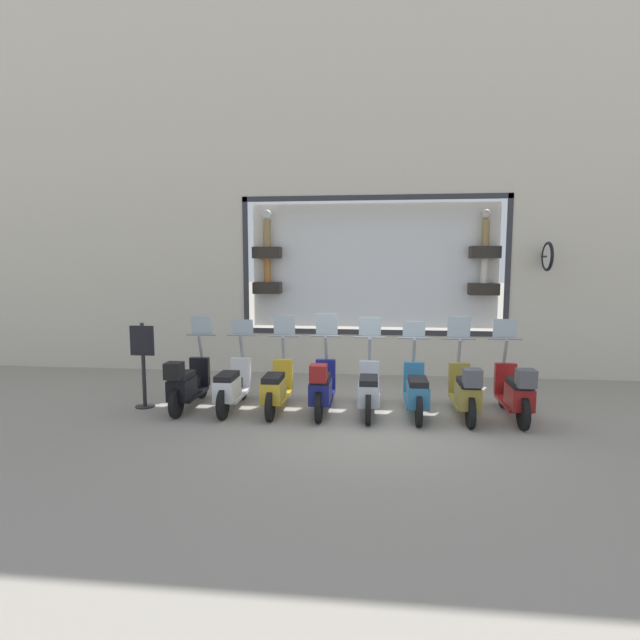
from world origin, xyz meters
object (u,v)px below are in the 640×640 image
Objects in this scene: scooter_navy_4 at (322,387)px; scooter_white_6 at (232,387)px; scooter_red_0 at (516,392)px; scooter_black_7 at (187,384)px; scooter_teal_2 at (416,392)px; scooter_silver_3 at (369,390)px; scooter_yellow_5 at (276,388)px; shop_sign_post at (143,362)px; scooter_olive_1 at (466,391)px.

scooter_white_6 is at bearing 88.17° from scooter_navy_4.
scooter_navy_4 is 1.00× the size of scooter_white_6.
scooter_red_0 reaches higher than scooter_black_7.
scooter_red_0 reaches higher than scooter_teal_2.
scooter_white_6 is at bearing 89.36° from scooter_red_0.
scooter_silver_3 is at bearing -86.23° from scooter_navy_4.
scooter_silver_3 reaches higher than scooter_red_0.
scooter_teal_2 is at bearing -88.19° from scooter_navy_4.
scooter_yellow_5 is (-0.00, 1.65, -0.00)m from scooter_silver_3.
scooter_yellow_5 is at bearing -87.87° from scooter_black_7.
scooter_navy_4 is at bearing -91.83° from scooter_white_6.
scooter_white_6 is 1.72m from shop_sign_post.
scooter_yellow_5 reaches higher than scooter_black_7.
shop_sign_post is (0.07, 5.81, 0.36)m from scooter_olive_1.
shop_sign_post is at bearing 89.85° from scooter_silver_3.
scooter_teal_2 is 1.00× the size of scooter_white_6.
scooter_white_6 is 1.00× the size of scooter_black_7.
scooter_teal_2 is 2.48m from scooter_yellow_5.
scooter_silver_3 is (0.06, 2.48, -0.05)m from scooter_red_0.
scooter_navy_4 is 1.00× the size of scooter_yellow_5.
scooter_navy_4 reaches higher than scooter_white_6.
scooter_teal_2 is at bearing -90.01° from scooter_white_6.
scooter_navy_4 is (0.00, 3.31, 0.00)m from scooter_red_0.
scooter_olive_1 is 3.31m from scooter_yellow_5.
scooter_silver_3 is at bearing -89.96° from scooter_white_6.
scooter_navy_4 is at bearing 91.81° from scooter_teal_2.
scooter_white_6 is 1.14× the size of shop_sign_post.
scooter_red_0 reaches higher than shop_sign_post.
scooter_silver_3 is 0.83m from scooter_navy_4.
scooter_red_0 is 1.00× the size of scooter_navy_4.
scooter_silver_3 is at bearing -90.15° from shop_sign_post.
scooter_white_6 is 0.83m from scooter_black_7.
scooter_black_7 is at bearing -94.91° from shop_sign_post.
scooter_white_6 is at bearing 89.99° from scooter_teal_2.
scooter_black_7 reaches higher than scooter_teal_2.
scooter_red_0 is 1.00× the size of scooter_yellow_5.
shop_sign_post is (0.07, 0.85, 0.37)m from scooter_black_7.
scooter_red_0 is at bearing -90.78° from scooter_yellow_5.
scooter_navy_4 reaches higher than scooter_silver_3.
scooter_black_7 is 0.93m from shop_sign_post.
scooter_teal_2 is at bearing -90.15° from shop_sign_post.
scooter_yellow_5 reaches higher than scooter_silver_3.
scooter_navy_4 is 1.66m from scooter_white_6.
scooter_yellow_5 is at bearing 89.95° from scooter_teal_2.
scooter_yellow_5 is (0.00, 2.48, 0.00)m from scooter_teal_2.
scooter_teal_2 is at bearing -89.18° from scooter_black_7.
shop_sign_post is (0.07, 3.33, 0.36)m from scooter_navy_4.
scooter_yellow_5 is 1.00× the size of scooter_black_7.
scooter_red_0 is at bearing -90.04° from scooter_navy_4.
scooter_silver_3 is 1.00× the size of scooter_navy_4.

